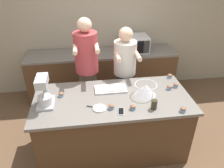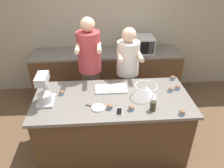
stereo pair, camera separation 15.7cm
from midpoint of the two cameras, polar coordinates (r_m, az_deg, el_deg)
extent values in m
plane|color=brown|center=(3.44, 1.42, -15.89)|extent=(16.00, 16.00, 0.00)
cube|color=gray|center=(4.33, -0.67, 15.33)|extent=(10.00, 0.06, 2.70)
cube|color=#4C331E|center=(3.14, 1.52, -10.59)|extent=(1.97, 0.91, 0.84)
cube|color=#66605B|center=(2.87, 1.64, -3.95)|extent=(2.05, 0.96, 0.04)
cube|color=#4C331E|center=(4.34, -0.31, 2.40)|extent=(2.80, 0.60, 0.88)
cube|color=#66605B|center=(4.14, -0.33, 8.00)|extent=(2.80, 0.60, 0.04)
cylinder|color=brown|center=(3.67, -4.17, -2.91)|extent=(0.28, 0.28, 0.93)
cylinder|color=#A8383D|center=(3.31, -4.68, 8.33)|extent=(0.35, 0.35, 0.62)
sphere|color=#DBB293|center=(3.18, -5.00, 15.23)|extent=(0.21, 0.21, 0.21)
cylinder|color=#DBB293|center=(3.11, -7.57, 9.36)|extent=(0.06, 0.34, 0.06)
cylinder|color=#DBB293|center=(3.10, -1.97, 9.58)|extent=(0.06, 0.34, 0.06)
cylinder|color=#33384C|center=(3.74, 5.00, -3.04)|extent=(0.27, 0.27, 0.86)
cylinder|color=silver|center=(3.40, 5.53, 6.70)|extent=(0.35, 0.35, 0.53)
sphere|color=#DBB293|center=(3.27, 5.85, 12.66)|extent=(0.22, 0.22, 0.22)
cylinder|color=#DBB293|center=(3.18, 3.45, 7.19)|extent=(0.06, 0.34, 0.06)
cylinder|color=#DBB293|center=(3.23, 8.70, 7.27)|extent=(0.06, 0.34, 0.06)
cube|color=#B2B7BC|center=(2.88, -15.29, -4.25)|extent=(0.20, 0.30, 0.03)
cylinder|color=#B2B7BC|center=(2.90, -15.32, -0.60)|extent=(0.07, 0.07, 0.26)
cube|color=#B2B7BC|center=(2.70, -16.27, 1.24)|extent=(0.13, 0.26, 0.10)
cylinder|color=#BCBCC1|center=(2.81, -15.60, -3.51)|extent=(0.17, 0.17, 0.11)
cone|color=#BCBCC1|center=(2.90, 10.34, -1.79)|extent=(0.29, 0.29, 0.16)
torus|color=#BCBCC1|center=(2.86, 10.48, -0.53)|extent=(0.29, 0.29, 0.01)
cube|color=silver|center=(3.02, 1.21, -1.36)|extent=(0.44, 0.23, 0.02)
cube|color=white|center=(3.00, 1.21, -1.03)|extent=(0.36, 0.18, 0.02)
cube|color=#B7B7BC|center=(4.17, 8.45, 10.25)|extent=(0.48, 0.40, 0.29)
cube|color=black|center=(3.98, 8.42, 9.23)|extent=(0.33, 0.01, 0.23)
cube|color=#2D2D2D|center=(4.03, 11.49, 9.22)|extent=(0.10, 0.01, 0.23)
cube|color=silver|center=(2.61, 3.61, -7.29)|extent=(0.09, 0.15, 0.01)
cube|color=black|center=(2.61, 3.62, -7.20)|extent=(0.08, 0.14, 0.00)
cylinder|color=#332D1E|center=(2.67, 12.31, -5.67)|extent=(0.07, 0.07, 0.12)
cylinder|color=white|center=(2.67, -2.00, -6.27)|extent=(0.16, 0.16, 0.02)
cube|color=#BCBCC1|center=(2.69, -2.28, -6.12)|extent=(0.14, 0.07, 0.01)
cube|color=black|center=(2.72, -4.48, -5.69)|extent=(0.08, 0.05, 0.01)
cylinder|color=#759EC6|center=(3.11, 16.47, -1.60)|extent=(0.07, 0.07, 0.03)
ellipsoid|color=brown|center=(3.10, 16.53, -1.21)|extent=(0.07, 0.07, 0.04)
cylinder|color=#759EC6|center=(2.66, 1.10, -6.22)|extent=(0.07, 0.07, 0.03)
ellipsoid|color=brown|center=(2.64, 1.11, -5.78)|extent=(0.07, 0.07, 0.04)
cylinder|color=#759EC6|center=(2.65, 6.76, -6.54)|extent=(0.07, 0.07, 0.03)
ellipsoid|color=brown|center=(2.64, 6.80, -6.10)|extent=(0.07, 0.07, 0.04)
cylinder|color=#759EC6|center=(3.41, 16.82, 1.33)|extent=(0.07, 0.07, 0.03)
ellipsoid|color=brown|center=(3.40, 16.88, 1.70)|extent=(0.07, 0.07, 0.04)
cylinder|color=#759EC6|center=(3.18, 18.09, -1.10)|extent=(0.07, 0.07, 0.03)
ellipsoid|color=brown|center=(3.17, 18.17, -0.71)|extent=(0.07, 0.07, 0.04)
cylinder|color=#759EC6|center=(2.72, 19.41, -7.28)|extent=(0.07, 0.07, 0.03)
ellipsoid|color=brown|center=(2.71, 19.50, -6.86)|extent=(0.07, 0.07, 0.04)
cylinder|color=#759EC6|center=(2.97, -11.47, -2.48)|extent=(0.07, 0.07, 0.03)
ellipsoid|color=brown|center=(2.96, -11.52, -2.07)|extent=(0.07, 0.07, 0.04)
camera|label=1|loc=(0.08, -88.40, 0.95)|focal=35.00mm
camera|label=2|loc=(0.08, 91.60, -0.95)|focal=35.00mm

